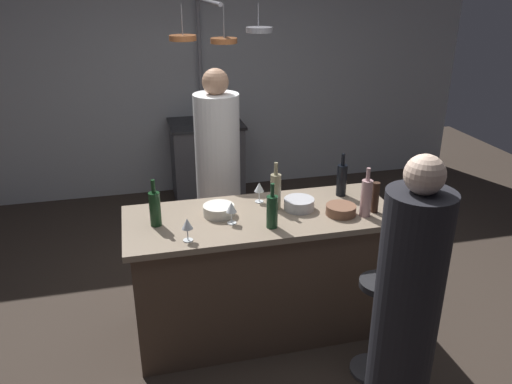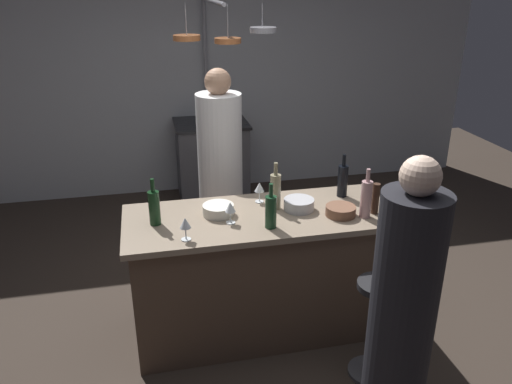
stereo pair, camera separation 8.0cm
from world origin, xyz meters
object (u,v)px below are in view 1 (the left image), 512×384
at_px(wine_glass_near_left_guest, 187,225).
at_px(mixing_bowl_steel, 299,204).
at_px(wine_bottle_rose, 366,197).
at_px(wine_bottle_white, 276,191).
at_px(wine_bottle_red, 155,208).
at_px(pepper_mill, 375,197).
at_px(bar_stool_right, 377,323).
at_px(wine_glass_by_chef, 259,188).
at_px(wine_bottle_green, 272,211).
at_px(wine_glass_near_right_guest, 231,208).
at_px(stove_range, 207,161).
at_px(wine_bottle_dark, 342,179).
at_px(mixing_bowl_ceramic, 219,210).
at_px(mixing_bowl_wooden, 341,210).
at_px(guest_right, 406,313).
at_px(chef, 218,181).

xyz_separation_m(wine_glass_near_left_guest, mixing_bowl_steel, (0.78, 0.27, -0.07)).
xyz_separation_m(wine_bottle_rose, wine_bottle_white, (-0.54, 0.25, -0.00)).
bearing_deg(wine_bottle_red, pepper_mill, -5.95).
relative_size(wine_bottle_red, mixing_bowl_steel, 1.50).
height_order(bar_stool_right, wine_glass_by_chef, wine_glass_by_chef).
xyz_separation_m(wine_bottle_rose, wine_bottle_green, (-0.64, -0.02, -0.02)).
bearing_deg(wine_bottle_red, wine_glass_near_right_guest, -10.91).
xyz_separation_m(stove_range, wine_bottle_red, (-0.69, -2.44, 0.57)).
bearing_deg(wine_bottle_white, wine_bottle_dark, 11.46).
bearing_deg(mixing_bowl_ceramic, mixing_bowl_wooden, -13.13).
height_order(wine_bottle_white, wine_bottle_red, wine_bottle_white).
distance_m(bar_stool_right, mixing_bowl_wooden, 0.75).
bearing_deg(stove_range, wine_bottle_dark, -74.33).
distance_m(wine_bottle_white, wine_glass_near_left_guest, 0.71).
distance_m(pepper_mill, wine_bottle_red, 1.44).
bearing_deg(wine_bottle_green, bar_stool_right, -37.18).
bearing_deg(mixing_bowl_ceramic, wine_glass_near_left_guest, -128.16).
bearing_deg(mixing_bowl_steel, bar_stool_right, -64.17).
xyz_separation_m(guest_right, wine_bottle_rose, (0.15, 0.84, 0.29)).
relative_size(wine_bottle_red, mixing_bowl_ceramic, 1.49).
height_order(wine_bottle_red, wine_glass_near_left_guest, wine_bottle_red).
bearing_deg(stove_range, bar_stool_right, -79.33).
bearing_deg(pepper_mill, mixing_bowl_steel, 161.01).
bearing_deg(wine_bottle_green, wine_bottle_red, 163.99).
height_order(wine_bottle_green, wine_bottle_dark, wine_bottle_dark).
height_order(bar_stool_right, wine_glass_near_right_guest, wine_glass_near_right_guest).
relative_size(bar_stool_right, wine_glass_near_left_guest, 4.66).
xyz_separation_m(wine_bottle_red, mixing_bowl_steel, (0.95, 0.01, -0.08)).
distance_m(pepper_mill, wine_bottle_dark, 0.34).
bearing_deg(wine_glass_by_chef, wine_bottle_dark, -2.12).
xyz_separation_m(chef, wine_bottle_dark, (0.77, -0.74, 0.22)).
relative_size(pepper_mill, wine_bottle_white, 0.64).
xyz_separation_m(chef, pepper_mill, (0.87, -1.06, 0.21)).
xyz_separation_m(pepper_mill, wine_glass_near_left_guest, (-1.26, -0.11, 0.00)).
relative_size(wine_bottle_white, mixing_bowl_ceramic, 1.59).
bearing_deg(wine_bottle_rose, mixing_bowl_wooden, 160.10).
bearing_deg(wine_bottle_red, wine_bottle_rose, -7.90).
xyz_separation_m(wine_bottle_green, wine_bottle_white, (0.10, 0.27, 0.02)).
relative_size(chef, mixing_bowl_steel, 8.36).
height_order(bar_stool_right, wine_bottle_red, wine_bottle_red).
distance_m(stove_range, mixing_bowl_steel, 2.49).
height_order(chef, wine_bottle_red, chef).
distance_m(bar_stool_right, wine_bottle_white, 1.06).
relative_size(bar_stool_right, mixing_bowl_wooden, 3.43).
bearing_deg(wine_bottle_green, wine_bottle_rose, 1.41).
xyz_separation_m(pepper_mill, wine_bottle_red, (-1.43, 0.15, 0.01)).
height_order(pepper_mill, wine_glass_near_right_guest, pepper_mill).
relative_size(chef, guest_right, 1.07).
bearing_deg(mixing_bowl_wooden, wine_bottle_red, 173.65).
distance_m(wine_bottle_dark, wine_glass_by_chef, 0.60).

